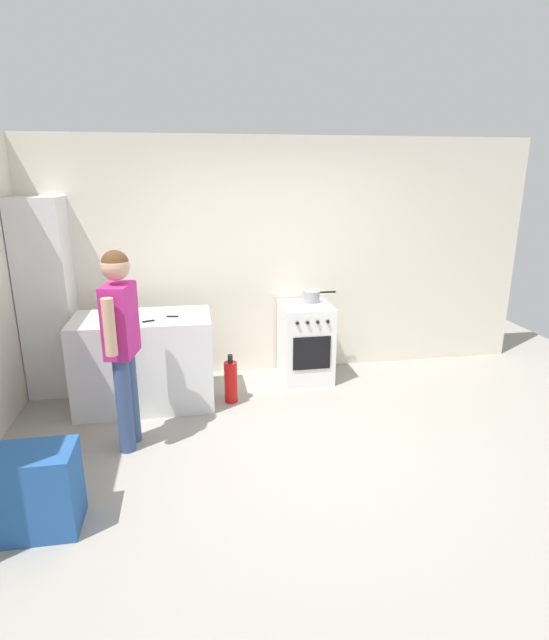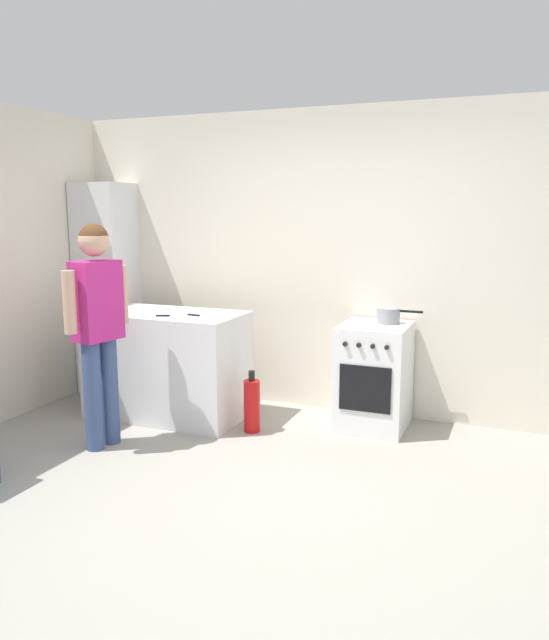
{
  "view_description": "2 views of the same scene",
  "coord_description": "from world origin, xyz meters",
  "px_view_note": "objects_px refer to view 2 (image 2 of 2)",
  "views": [
    {
      "loc": [
        -0.86,
        -3.51,
        2.21
      ],
      "look_at": [
        -0.12,
        0.85,
        0.91
      ],
      "focal_mm": 28.0,
      "sensor_mm": 36.0,
      "label": 1
    },
    {
      "loc": [
        1.43,
        -3.25,
        1.75
      ],
      "look_at": [
        -0.21,
        0.82,
        0.97
      ],
      "focal_mm": 35.0,
      "sensor_mm": 36.0,
      "label": 2
    }
  ],
  "objects_px": {
    "pot": "(388,315)",
    "larder_cabinet": "(107,289)",
    "fire_extinguisher": "(252,405)",
    "oven_left": "(374,376)",
    "person": "(98,316)",
    "knife_utility": "(170,316)",
    "knife_paring": "(191,315)"
  },
  "relations": [
    {
      "from": "pot",
      "to": "larder_cabinet",
      "type": "bearing_deg",
      "value": 179.82
    },
    {
      "from": "larder_cabinet",
      "to": "pot",
      "type": "bearing_deg",
      "value": -0.18
    },
    {
      "from": "fire_extinguisher",
      "to": "oven_left",
      "type": "bearing_deg",
      "value": 28.78
    },
    {
      "from": "person",
      "to": "larder_cabinet",
      "type": "xyz_separation_m",
      "value": [
        -0.87,
        1.28,
        0.01
      ]
    },
    {
      "from": "knife_utility",
      "to": "larder_cabinet",
      "type": "bearing_deg",
      "value": 149.59
    },
    {
      "from": "knife_paring",
      "to": "person",
      "type": "height_order",
      "value": "person"
    },
    {
      "from": "person",
      "to": "fire_extinguisher",
      "type": "relative_size",
      "value": 3.31
    },
    {
      "from": "knife_utility",
      "to": "person",
      "type": "relative_size",
      "value": 0.15
    },
    {
      "from": "pot",
      "to": "knife_paring",
      "type": "bearing_deg",
      "value": -160.98
    },
    {
      "from": "knife_paring",
      "to": "pot",
      "type": "bearing_deg",
      "value": 19.02
    },
    {
      "from": "knife_utility",
      "to": "larder_cabinet",
      "type": "height_order",
      "value": "larder_cabinet"
    },
    {
      "from": "knife_paring",
      "to": "fire_extinguisher",
      "type": "xyz_separation_m",
      "value": [
        0.56,
        -0.05,
        -0.69
      ]
    },
    {
      "from": "fire_extinguisher",
      "to": "larder_cabinet",
      "type": "height_order",
      "value": "larder_cabinet"
    },
    {
      "from": "oven_left",
      "to": "knife_utility",
      "type": "bearing_deg",
      "value": -161.14
    },
    {
      "from": "fire_extinguisher",
      "to": "knife_utility",
      "type": "bearing_deg",
      "value": -175.34
    },
    {
      "from": "fire_extinguisher",
      "to": "knife_paring",
      "type": "bearing_deg",
      "value": 175.07
    },
    {
      "from": "fire_extinguisher",
      "to": "person",
      "type": "bearing_deg",
      "value": -142.43
    },
    {
      "from": "fire_extinguisher",
      "to": "pot",
      "type": "bearing_deg",
      "value": 30.97
    },
    {
      "from": "knife_utility",
      "to": "knife_paring",
      "type": "height_order",
      "value": "same"
    },
    {
      "from": "pot",
      "to": "larder_cabinet",
      "type": "distance_m",
      "value": 2.73
    },
    {
      "from": "knife_paring",
      "to": "person",
      "type": "bearing_deg",
      "value": -114.75
    },
    {
      "from": "knife_utility",
      "to": "knife_paring",
      "type": "distance_m",
      "value": 0.17
    },
    {
      "from": "knife_paring",
      "to": "larder_cabinet",
      "type": "relative_size",
      "value": 0.11
    },
    {
      "from": "oven_left",
      "to": "pot",
      "type": "xyz_separation_m",
      "value": [
        0.08,
        0.09,
        0.49
      ]
    },
    {
      "from": "knife_utility",
      "to": "fire_extinguisher",
      "type": "xyz_separation_m",
      "value": [
        0.7,
        0.06,
        -0.69
      ]
    },
    {
      "from": "knife_paring",
      "to": "person",
      "type": "relative_size",
      "value": 0.13
    },
    {
      "from": "pot",
      "to": "knife_utility",
      "type": "xyz_separation_m",
      "value": [
        -1.65,
        -0.63,
        -0.01
      ]
    },
    {
      "from": "knife_utility",
      "to": "fire_extinguisher",
      "type": "bearing_deg",
      "value": 4.66
    },
    {
      "from": "oven_left",
      "to": "knife_utility",
      "type": "xyz_separation_m",
      "value": [
        -1.57,
        -0.53,
        0.48
      ]
    },
    {
      "from": "knife_paring",
      "to": "larder_cabinet",
      "type": "distance_m",
      "value": 1.33
    },
    {
      "from": "knife_utility",
      "to": "fire_extinguisher",
      "type": "distance_m",
      "value": 0.98
    },
    {
      "from": "pot",
      "to": "oven_left",
      "type": "bearing_deg",
      "value": -131.38
    }
  ]
}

